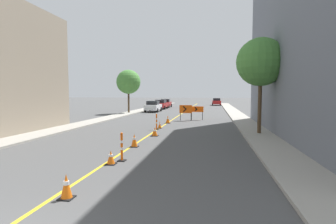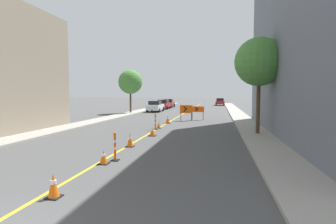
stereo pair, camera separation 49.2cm
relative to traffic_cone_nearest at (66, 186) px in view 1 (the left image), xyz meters
name	(u,v)px [view 1 (the left image)]	position (x,y,z in m)	size (l,w,h in m)	color
lane_stripe	(183,113)	(-0.37, 30.04, -0.31)	(0.12, 66.63, 0.01)	gold
sidewalk_left	(135,112)	(-7.28, 30.04, -0.26)	(1.95, 66.63, 0.12)	#9E998E
sidewalk_right	(234,113)	(6.54, 30.04, -0.26)	(1.95, 66.63, 0.12)	#9E998E
building_facade_right	(332,1)	(10.51, 11.29, 7.83)	(6.00, 21.39, 16.29)	slate
traffic_cone_nearest	(66,186)	(0.00, 0.00, 0.00)	(0.36, 0.36, 0.64)	black
traffic_cone_second	(111,158)	(-0.12, 3.26, -0.06)	(0.37, 0.37, 0.53)	black
traffic_cone_third	(134,140)	(-0.20, 6.52, 0.01)	(0.40, 0.40, 0.66)	black
traffic_cone_fourth	(155,132)	(0.07, 9.96, -0.04)	(0.45, 0.45, 0.56)	black
traffic_cone_fifth	(160,125)	(-0.33, 13.52, -0.06)	(0.33, 0.33, 0.53)	black
traffic_cone_farthest	(168,119)	(-0.29, 16.94, 0.03)	(0.46, 0.46, 0.71)	black
delineator_post_front	(122,149)	(0.12, 3.80, 0.17)	(0.30, 0.30, 1.14)	black
delineator_post_rear	(157,123)	(-0.42, 12.80, 0.19)	(0.32, 0.32, 1.18)	black
arrow_barricade_primary	(186,110)	(1.06, 19.41, 0.76)	(1.23, 0.10, 1.53)	#EF560C
arrow_barricade_secondary	(197,110)	(2.09, 20.42, 0.69)	(1.30, 0.18, 1.36)	#EF560C
parked_car_curb_near	(153,106)	(-4.85, 30.94, 0.48)	(1.94, 4.32, 1.59)	silver
parked_car_curb_mid	(161,104)	(-5.04, 37.68, 0.48)	(1.97, 4.37, 1.59)	maroon
parked_car_curb_far	(166,103)	(-5.18, 42.96, 0.48)	(1.97, 4.37, 1.59)	maroon
parked_car_opposite_side	(217,102)	(4.46, 53.05, 0.48)	(1.94, 4.34, 1.59)	maroon
street_tree_left_near	(128,82)	(-7.38, 27.39, 3.85)	(3.18, 3.18, 5.65)	#4C3823
street_tree_right_near	(261,62)	(6.63, 11.57, 4.33)	(3.08, 3.08, 6.09)	#4C3823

